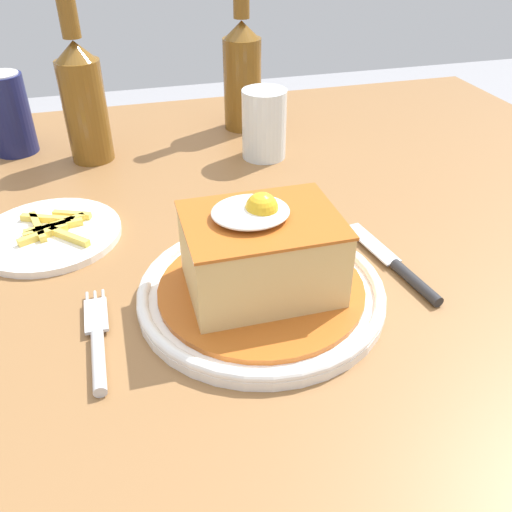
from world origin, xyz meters
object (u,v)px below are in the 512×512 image
soda_can (8,114)px  beer_bottle_amber (83,96)px  drinking_glass (264,129)px  fork (98,345)px  knife (402,270)px  beer_bottle_amber_far (242,70)px  main_plate (261,291)px  side_plate_fries (50,234)px

soda_can → beer_bottle_amber: size_ratio=0.47×
beer_bottle_amber → drinking_glass: bearing=-13.5°
fork → soda_can: (-0.11, 0.50, 0.06)m
soda_can → beer_bottle_amber: 0.14m
knife → soda_can: bearing=132.9°
knife → beer_bottle_amber_far: 0.49m
main_plate → drinking_glass: drinking_glass is taller
knife → beer_bottle_amber_far: size_ratio=0.62×
knife → side_plate_fries: size_ratio=0.97×
fork → beer_bottle_amber: beer_bottle_amber is taller
main_plate → fork: (-0.17, -0.03, -0.00)m
main_plate → beer_bottle_amber_far: size_ratio=0.95×
fork → knife: size_ratio=0.85×
knife → drinking_glass: size_ratio=1.58×
main_plate → beer_bottle_amber: 0.44m
main_plate → fork: bearing=-168.6°
beer_bottle_amber → drinking_glass: size_ratio=2.53×
main_plate → side_plate_fries: 0.28m
fork → beer_bottle_amber: bearing=89.0°
side_plate_fries → knife: bearing=-26.0°
beer_bottle_amber → side_plate_fries: size_ratio=1.56×
main_plate → fork: main_plate is taller
beer_bottle_amber_far → side_plate_fries: bearing=-137.2°
main_plate → knife: main_plate is taller
fork → drinking_glass: 0.46m
main_plate → drinking_glass: size_ratio=2.41×
drinking_glass → side_plate_fries: drinking_glass is taller
beer_bottle_amber → beer_bottle_amber_far: (0.26, 0.07, 0.00)m
drinking_glass → side_plate_fries: size_ratio=0.62×
main_plate → soda_can: size_ratio=2.04×
soda_can → drinking_glass: soda_can is taller
fork → beer_bottle_amber_far: 0.58m
main_plate → side_plate_fries: main_plate is taller
soda_can → beer_bottle_amber: beer_bottle_amber is taller
beer_bottle_amber → beer_bottle_amber_far: 0.27m
fork → knife: 0.33m
soda_can → side_plate_fries: size_ratio=0.73×
soda_can → beer_bottle_amber_far: (0.38, 0.01, 0.04)m
fork → soda_can: 0.51m
beer_bottle_amber → side_plate_fries: beer_bottle_amber is taller
fork → beer_bottle_amber: size_ratio=0.53×
knife → soda_can: (-0.43, 0.47, 0.06)m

